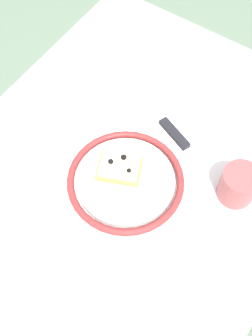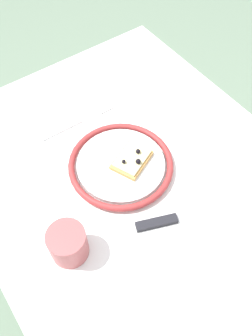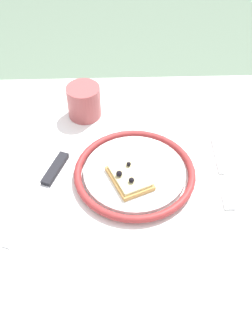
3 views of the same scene
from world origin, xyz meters
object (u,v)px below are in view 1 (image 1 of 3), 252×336
(fork, at_px, (77,253))
(cup, at_px, (238,185))
(pizza_slice_near, at_px, (119,168))
(knife, at_px, (166,124))
(dining_table, at_px, (130,193))
(plate, at_px, (126,181))

(fork, bearing_deg, cup, -33.90)
(pizza_slice_near, relative_size, knife, 0.48)
(cup, bearing_deg, dining_table, 107.32)
(pizza_slice_near, bearing_deg, knife, -5.20)
(pizza_slice_near, xyz_separation_m, cup, (0.10, -0.22, 0.01))
(plate, bearing_deg, dining_table, 19.16)
(knife, bearing_deg, pizza_slice_near, 174.80)
(plate, height_order, knife, plate)
(fork, height_order, cup, cup)
(dining_table, distance_m, fork, 0.26)
(knife, xyz_separation_m, fork, (-0.35, -0.02, -0.00))
(pizza_slice_near, distance_m, knife, 0.17)
(plate, relative_size, cup, 3.20)
(dining_table, height_order, cup, cup)
(knife, height_order, cup, cup)
(plate, height_order, pizza_slice_near, pizza_slice_near)
(plate, bearing_deg, knife, 2.86)
(dining_table, height_order, pizza_slice_near, pizza_slice_near)
(dining_table, bearing_deg, fork, -174.32)
(dining_table, xyz_separation_m, fork, (-0.22, -0.02, 0.13))
(pizza_slice_near, height_order, fork, pizza_slice_near)
(dining_table, relative_size, plate, 3.71)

